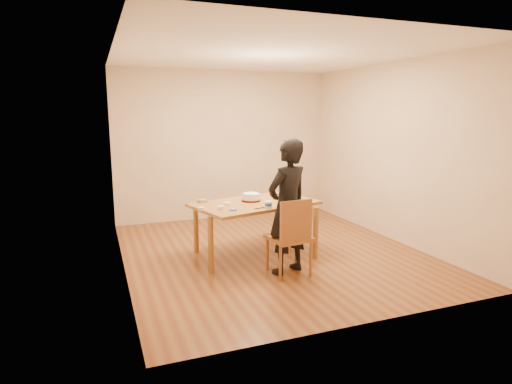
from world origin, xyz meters
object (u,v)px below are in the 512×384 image
object	(u,v)px
cake_plate	(251,200)
person	(288,207)
dining_chair	(289,238)
cake	(251,197)
dining_table	(255,204)

from	to	relation	value
cake_plate	person	xyz separation A→B (m)	(0.16, -0.83, 0.06)
dining_chair	person	bearing A→B (deg)	82.74
dining_chair	cake_plate	world-z (taller)	cake_plate
dining_chair	cake	xyz separation A→B (m)	(-0.16, 0.87, 0.36)
cake_plate	person	world-z (taller)	person
cake_plate	person	bearing A→B (deg)	-78.75
dining_chair	person	xyz separation A→B (m)	(0.00, 0.05, 0.37)
person	cake_plate	bearing A→B (deg)	-99.47
cake	dining_chair	bearing A→B (deg)	-79.32
cake_plate	cake	world-z (taller)	cake
dining_table	dining_chair	world-z (taller)	dining_table
cake_plate	person	distance (m)	0.85
dining_table	cake	size ratio (longest dim) A/B	6.83
dining_chair	person	distance (m)	0.38
dining_table	cake	xyz separation A→B (m)	(-0.01, 0.10, 0.08)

